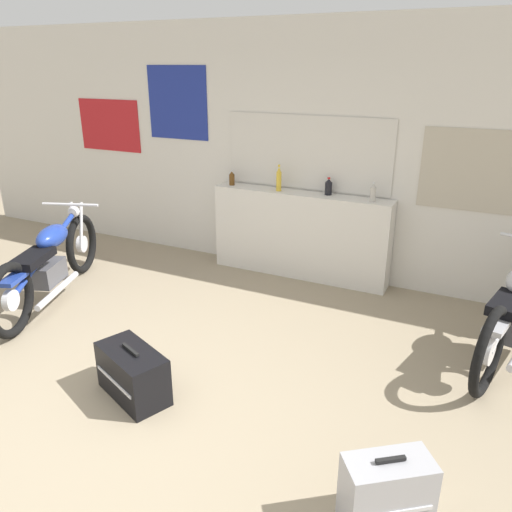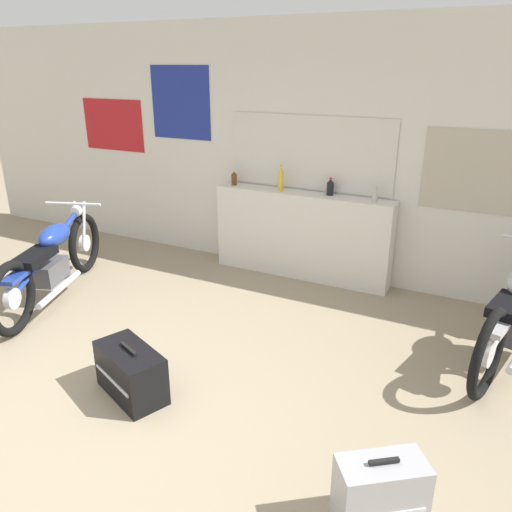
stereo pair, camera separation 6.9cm
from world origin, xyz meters
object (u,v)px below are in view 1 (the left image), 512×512
hard_case_black (133,373)px  bottle_center (328,187)px  bottle_left_center (279,179)px  hard_case_silver (386,494)px  bottle_right_center (373,193)px  bottle_leftmost (232,178)px  motorcycle_blue (50,261)px

hard_case_black → bottle_center: bearing=78.3°
bottle_left_center → hard_case_silver: 3.66m
bottle_left_center → hard_case_black: size_ratio=0.45×
bottle_center → hard_case_black: (-0.57, -2.73, -0.88)m
bottle_right_center → hard_case_silver: bottle_right_center is taller
bottle_center → hard_case_silver: 3.45m
bottle_right_center → bottle_leftmost: bearing=179.1°
bottle_center → hard_case_black: bottle_center is taller
bottle_leftmost → bottle_right_center: bottle_right_center is taller
bottle_left_center → motorcycle_blue: bottle_left_center is taller
motorcycle_blue → hard_case_black: (1.81, -0.94, -0.24)m
bottle_leftmost → hard_case_black: 2.88m
bottle_center → hard_case_black: 2.92m
motorcycle_blue → bottle_left_center: bearing=43.3°
bottle_right_center → motorcycle_blue: bearing=-149.3°
bottle_leftmost → hard_case_silver: size_ratio=0.35×
bottle_leftmost → bottle_left_center: (0.61, -0.02, 0.05)m
bottle_right_center → hard_case_black: bearing=-112.0°
motorcycle_blue → hard_case_black: motorcycle_blue is taller
motorcycle_blue → bottle_center: bearing=36.9°
bottle_leftmost → hard_case_black: bearing=-77.3°
bottle_right_center → hard_case_silver: (0.86, -2.97, -0.86)m
bottle_leftmost → bottle_left_center: bottle_left_center is taller
hard_case_silver → bottle_left_center: bearing=123.0°
bottle_leftmost → bottle_center: bottle_center is taller
bottle_center → motorcycle_blue: size_ratio=0.09×
bottle_leftmost → hard_case_silver: (2.54, -3.00, -0.85)m
bottle_center → hard_case_silver: (1.37, -3.05, -0.85)m
bottle_right_center → motorcycle_blue: bottle_right_center is taller
hard_case_silver → bottle_right_center: bearing=106.2°
bottle_leftmost → bottle_center: 1.17m
bottle_center → hard_case_silver: bottle_center is taller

